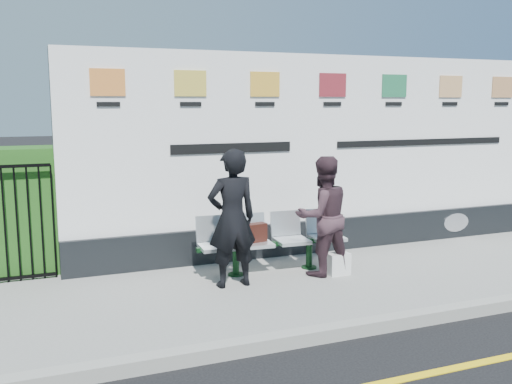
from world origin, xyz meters
The scene contains 10 objects.
ground centered at (0.00, 0.00, 0.00)m, with size 80.00×80.00×0.00m, color black.
pavement centered at (0.00, 2.50, 0.06)m, with size 14.00×3.00×0.12m, color gray.
kerb centered at (0.00, 1.00, 0.07)m, with size 14.00×0.18×0.14m, color gray.
yellow_line centered at (0.00, 0.00, 0.00)m, with size 14.00×0.10×0.01m, color yellow.
billboard centered at (0.50, 3.85, 1.42)m, with size 8.00×0.30×3.00m.
bench centered at (-0.77, 3.04, 0.34)m, with size 2.04×0.54×0.44m, color silver, non-canonical shape.
woman_left centered at (-1.49, 2.67, 0.99)m, with size 0.63×0.42×1.74m, color black.
woman_right centered at (-0.21, 2.69, 0.92)m, with size 0.78×0.61×1.60m, color #39252C.
handbag_brown centered at (-1.04, 3.06, 0.68)m, with size 0.32×0.14×0.25m, color black.
carrier_bag_white centered at (-0.01, 2.59, 0.27)m, with size 0.29×0.18×0.29m, color silver.
Camera 1 is at (-3.76, -3.90, 2.42)m, focal length 40.00 mm.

